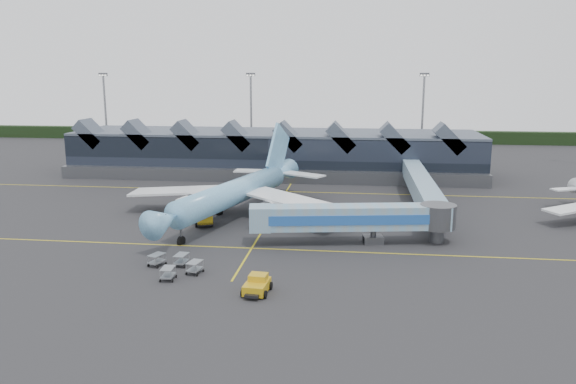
# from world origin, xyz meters

# --- Properties ---
(ground) EXTENTS (260.00, 260.00, 0.00)m
(ground) POSITION_xyz_m (0.00, 0.00, 0.00)
(ground) COLOR #252527
(ground) RESTS_ON ground
(taxi_stripes) EXTENTS (120.00, 60.00, 0.01)m
(taxi_stripes) POSITION_xyz_m (0.00, 10.00, 0.01)
(taxi_stripes) COLOR gold
(taxi_stripes) RESTS_ON ground
(tree_line_far) EXTENTS (260.00, 4.00, 4.00)m
(tree_line_far) POSITION_xyz_m (0.00, 110.00, 2.00)
(tree_line_far) COLOR black
(tree_line_far) RESTS_ON ground
(terminal) EXTENTS (90.00, 22.25, 12.52)m
(terminal) POSITION_xyz_m (-5.07, 47.35, 4.88)
(terminal) COLOR black
(terminal) RESTS_ON ground
(light_masts) EXTENTS (132.40, 42.56, 22.45)m
(light_masts) POSITION_xyz_m (21.00, 62.80, 12.49)
(light_masts) COLOR gray
(light_masts) RESTS_ON ground
(main_airliner) EXTENTS (36.50, 42.87, 14.01)m
(main_airliner) POSITION_xyz_m (-5.26, 8.03, 4.12)
(main_airliner) COLOR #669DCF
(main_airliner) RESTS_ON ground
(jet_bridge) EXTENTS (27.53, 8.15, 5.32)m
(jet_bridge) POSITION_xyz_m (14.50, -3.86, 3.46)
(jet_bridge) COLOR #77A6C7
(jet_bridge) RESTS_ON ground
(fuel_truck) EXTENTS (5.33, 8.71, 2.99)m
(fuel_truck) POSITION_xyz_m (-10.15, 4.22, 1.68)
(fuel_truck) COLOR black
(fuel_truck) RESTS_ON ground
(pushback_tug) EXTENTS (2.90, 4.30, 1.83)m
(pushback_tug) POSITION_xyz_m (3.34, -22.81, 0.82)
(pushback_tug) COLOR gold
(pushback_tug) RESTS_ON ground
(baggage_carts) EXTENTS (7.06, 6.78, 1.41)m
(baggage_carts) POSITION_xyz_m (-7.15, -17.52, 0.79)
(baggage_carts) COLOR gray
(baggage_carts) RESTS_ON ground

